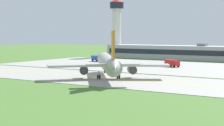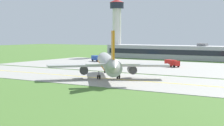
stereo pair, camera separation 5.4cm
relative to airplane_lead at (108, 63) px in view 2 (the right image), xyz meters
The scene contains 9 objects.
ground_plane 4.94m from the airplane_lead, 162.57° to the right, with size 500.00×500.00×0.00m, color #47702D.
taxiway_strip 4.89m from the airplane_lead, 162.57° to the right, with size 240.00×28.00×0.10m, color #9E9B93.
apron_pad 42.05m from the airplane_lead, 79.78° to the left, with size 140.00×52.00×0.10m, color #9E9B93.
taxiway_centreline 4.85m from the airplane_lead, 162.57° to the right, with size 220.00×0.60×0.01m, color yellow.
airplane_lead is the anchor object (origin of this frame).
service_truck_baggage 41.33m from the airplane_lead, 89.15° to the left, with size 6.32×4.31×2.60m.
service_truck_catering 61.52m from the airplane_lead, 127.58° to the left, with size 6.30×4.42×2.60m.
terminal_building 83.66m from the airplane_lead, 100.97° to the left, with size 68.18×11.78×7.63m.
control_tower 99.25m from the airplane_lead, 120.33° to the left, with size 7.60×7.60×30.03m.
Camera 2 is at (57.66, -84.03, 12.02)m, focal length 60.87 mm.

